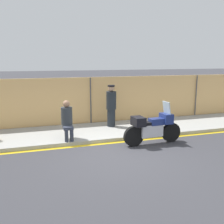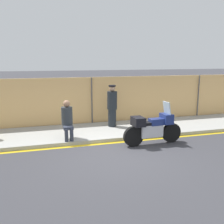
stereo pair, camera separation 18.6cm
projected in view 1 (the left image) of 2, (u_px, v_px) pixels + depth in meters
name	position (u px, v px, depth m)	size (l,w,h in m)	color
ground_plane	(119.00, 155.00, 8.01)	(120.00, 120.00, 0.00)	#38383D
sidewalk	(98.00, 131.00, 10.39)	(39.54, 2.51, 0.13)	#9E9E99
curb_paint_stripe	(108.00, 143.00, 9.14)	(39.54, 0.18, 0.01)	gold
storefront_fence	(90.00, 102.00, 11.45)	(37.56, 0.17, 2.12)	#E5B26B
motorcycle	(153.00, 127.00, 8.96)	(2.15, 0.56, 1.46)	black
officer_standing	(111.00, 106.00, 10.78)	(0.41, 0.41, 1.72)	#1E2328
person_seated_on_curb	(67.00, 118.00, 9.11)	(0.39, 0.70, 1.35)	#2D3342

